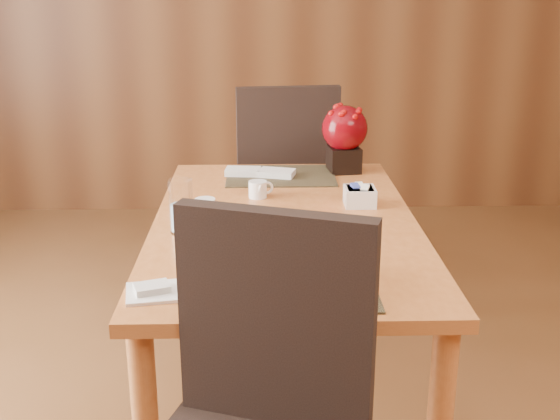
{
  "coord_description": "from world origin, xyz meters",
  "views": [
    {
      "loc": [
        -0.08,
        -1.67,
        1.55
      ],
      "look_at": [
        -0.02,
        0.35,
        0.87
      ],
      "focal_mm": 45.0,
      "sensor_mm": 36.0,
      "label": 1
    }
  ],
  "objects_px": {
    "soup_setting": "(292,265)",
    "creamer_jug": "(258,189)",
    "far_chair": "(284,178)",
    "bread_plate": "(152,292)",
    "dining_table": "(285,246)",
    "coffee_cup": "(205,211)",
    "water_glass": "(181,206)",
    "sugar_caddy": "(360,196)",
    "berry_decor": "(345,134)"
  },
  "relations": [
    {
      "from": "creamer_jug",
      "to": "sugar_caddy",
      "type": "distance_m",
      "value": 0.39
    },
    {
      "from": "berry_decor",
      "to": "water_glass",
      "type": "bearing_deg",
      "value": -129.77
    },
    {
      "from": "dining_table",
      "to": "soup_setting",
      "type": "bearing_deg",
      "value": -89.98
    },
    {
      "from": "dining_table",
      "to": "berry_decor",
      "type": "relative_size",
      "value": 5.28
    },
    {
      "from": "far_chair",
      "to": "bread_plate",
      "type": "bearing_deg",
      "value": 70.03
    },
    {
      "from": "coffee_cup",
      "to": "water_glass",
      "type": "relative_size",
      "value": 0.74
    },
    {
      "from": "water_glass",
      "to": "far_chair",
      "type": "bearing_deg",
      "value": 72.07
    },
    {
      "from": "creamer_jug",
      "to": "berry_decor",
      "type": "relative_size",
      "value": 0.31
    },
    {
      "from": "dining_table",
      "to": "creamer_jug",
      "type": "xyz_separation_m",
      "value": [
        -0.1,
        0.26,
        0.13
      ]
    },
    {
      "from": "soup_setting",
      "to": "coffee_cup",
      "type": "relative_size",
      "value": 2.55
    },
    {
      "from": "creamer_jug",
      "to": "dining_table",
      "type": "bearing_deg",
      "value": -87.15
    },
    {
      "from": "dining_table",
      "to": "far_chair",
      "type": "xyz_separation_m",
      "value": [
        0.03,
        1.04,
        -0.05
      ]
    },
    {
      "from": "dining_table",
      "to": "bread_plate",
      "type": "xyz_separation_m",
      "value": [
        -0.37,
        -0.58,
        0.1
      ]
    },
    {
      "from": "sugar_caddy",
      "to": "bread_plate",
      "type": "height_order",
      "value": "sugar_caddy"
    },
    {
      "from": "water_glass",
      "to": "creamer_jug",
      "type": "bearing_deg",
      "value": 56.6
    },
    {
      "from": "creamer_jug",
      "to": "berry_decor",
      "type": "xyz_separation_m",
      "value": [
        0.37,
        0.36,
        0.13
      ]
    },
    {
      "from": "coffee_cup",
      "to": "bread_plate",
      "type": "height_order",
      "value": "coffee_cup"
    },
    {
      "from": "soup_setting",
      "to": "bread_plate",
      "type": "xyz_separation_m",
      "value": [
        -0.37,
        -0.05,
        -0.05
      ]
    },
    {
      "from": "dining_table",
      "to": "sugar_caddy",
      "type": "relative_size",
      "value": 13.56
    },
    {
      "from": "far_chair",
      "to": "creamer_jug",
      "type": "bearing_deg",
      "value": 74.73
    },
    {
      "from": "dining_table",
      "to": "soup_setting",
      "type": "height_order",
      "value": "soup_setting"
    },
    {
      "from": "soup_setting",
      "to": "creamer_jug",
      "type": "bearing_deg",
      "value": 110.62
    },
    {
      "from": "creamer_jug",
      "to": "berry_decor",
      "type": "distance_m",
      "value": 0.53
    },
    {
      "from": "dining_table",
      "to": "far_chair",
      "type": "bearing_deg",
      "value": 88.3
    },
    {
      "from": "coffee_cup",
      "to": "creamer_jug",
      "type": "relative_size",
      "value": 1.5
    },
    {
      "from": "soup_setting",
      "to": "creamer_jug",
      "type": "xyz_separation_m",
      "value": [
        -0.1,
        0.79,
        -0.02
      ]
    },
    {
      "from": "water_glass",
      "to": "creamer_jug",
      "type": "relative_size",
      "value": 2.03
    },
    {
      "from": "soup_setting",
      "to": "bread_plate",
      "type": "distance_m",
      "value": 0.38
    },
    {
      "from": "sugar_caddy",
      "to": "berry_decor",
      "type": "height_order",
      "value": "berry_decor"
    },
    {
      "from": "soup_setting",
      "to": "creamer_jug",
      "type": "distance_m",
      "value": 0.79
    },
    {
      "from": "berry_decor",
      "to": "coffee_cup",
      "type": "bearing_deg",
      "value": -131.64
    },
    {
      "from": "dining_table",
      "to": "berry_decor",
      "type": "bearing_deg",
      "value": 66.51
    },
    {
      "from": "dining_table",
      "to": "soup_setting",
      "type": "xyz_separation_m",
      "value": [
        0.0,
        -0.53,
        0.15
      ]
    },
    {
      "from": "soup_setting",
      "to": "water_glass",
      "type": "height_order",
      "value": "water_glass"
    },
    {
      "from": "water_glass",
      "to": "coffee_cup",
      "type": "bearing_deg",
      "value": 61.24
    },
    {
      "from": "creamer_jug",
      "to": "sugar_caddy",
      "type": "xyz_separation_m",
      "value": [
        0.37,
        -0.1,
        0.0
      ]
    },
    {
      "from": "creamer_jug",
      "to": "coffee_cup",
      "type": "bearing_deg",
      "value": -142.65
    },
    {
      "from": "creamer_jug",
      "to": "berry_decor",
      "type": "height_order",
      "value": "berry_decor"
    },
    {
      "from": "soup_setting",
      "to": "water_glass",
      "type": "bearing_deg",
      "value": 143.15
    },
    {
      "from": "soup_setting",
      "to": "bread_plate",
      "type": "bearing_deg",
      "value": -157.85
    },
    {
      "from": "sugar_caddy",
      "to": "bread_plate",
      "type": "relative_size",
      "value": 0.82
    },
    {
      "from": "bread_plate",
      "to": "far_chair",
      "type": "relative_size",
      "value": 0.13
    },
    {
      "from": "soup_setting",
      "to": "water_glass",
      "type": "xyz_separation_m",
      "value": [
        -0.34,
        0.41,
        0.03
      ]
    },
    {
      "from": "bread_plate",
      "to": "creamer_jug",
      "type": "bearing_deg",
      "value": 71.91
    },
    {
      "from": "creamer_jug",
      "to": "bread_plate",
      "type": "distance_m",
      "value": 0.89
    },
    {
      "from": "creamer_jug",
      "to": "far_chair",
      "type": "xyz_separation_m",
      "value": [
        0.13,
        0.78,
        -0.18
      ]
    },
    {
      "from": "sugar_caddy",
      "to": "berry_decor",
      "type": "relative_size",
      "value": 0.39
    },
    {
      "from": "water_glass",
      "to": "sugar_caddy",
      "type": "height_order",
      "value": "water_glass"
    },
    {
      "from": "water_glass",
      "to": "berry_decor",
      "type": "xyz_separation_m",
      "value": [
        0.61,
        0.73,
        0.07
      ]
    },
    {
      "from": "coffee_cup",
      "to": "far_chair",
      "type": "xyz_separation_m",
      "value": [
        0.3,
        1.03,
        -0.18
      ]
    }
  ]
}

